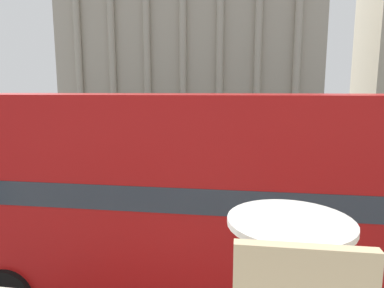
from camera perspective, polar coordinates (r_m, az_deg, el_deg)
The scene contains 7 objects.
double_decker_bus at distance 6.95m, azimuth 7.00°, elevation -7.82°, with size 11.28×2.65×4.35m.
cafe_dining_table at distance 1.81m, azimuth 15.79°, elevation -17.73°, with size 0.60×0.60×0.73m.
plaza_building_left at distance 53.33m, azimuth -0.18°, elevation 17.95°, with size 36.47×14.94×25.21m.
traffic_light_mid at distance 22.21m, azimuth -8.54°, elevation 3.17°, with size 0.42×0.24×3.29m.
traffic_light_far at distance 28.89m, azimuth 0.02°, elevation 5.00°, with size 0.42×0.24×3.59m.
pedestrian_white at distance 22.36m, azimuth 9.62°, elevation 0.18°, with size 0.32×0.32×1.75m.
pedestrian_black at distance 36.25m, azimuth 0.93°, elevation 3.68°, with size 0.32×0.32×1.71m.
Camera 1 is at (0.74, -1.95, 4.44)m, focal length 32.00 mm.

